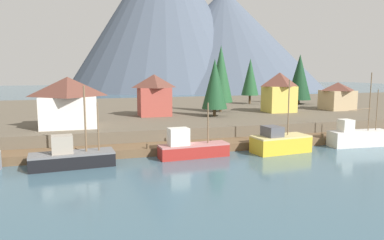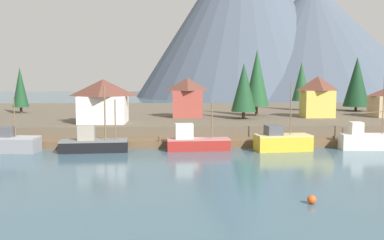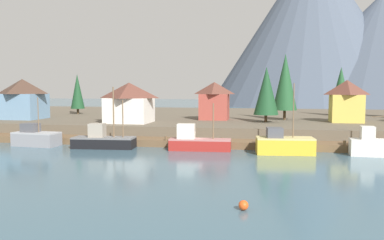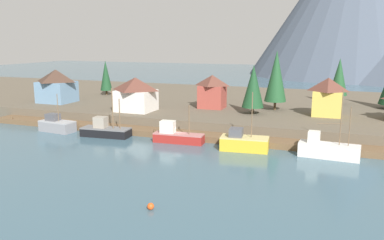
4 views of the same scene
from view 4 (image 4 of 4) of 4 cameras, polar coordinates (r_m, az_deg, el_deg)
ground_plane at (r=84.16m, az=2.94°, el=-0.10°), size 400.00×400.00×1.00m
dock at (r=67.42m, az=-1.76°, el=-2.14°), size 80.00×4.00×1.60m
shoreline_bank at (r=95.16m, az=5.16°, el=2.29°), size 400.00×56.00×2.50m
fishing_boat_grey at (r=75.87m, az=-19.26°, el=-0.71°), size 6.93×3.56×7.07m
fishing_boat_black at (r=69.62m, az=-12.64°, el=-1.51°), size 8.86×3.72×8.59m
fishing_boat_red at (r=63.80m, az=-2.29°, el=-2.32°), size 8.44×2.79×6.39m
fishing_boat_yellow at (r=59.81m, az=7.60°, el=-3.27°), size 7.50×3.89×9.04m
fishing_boat_white at (r=58.89m, az=19.30°, el=-4.09°), size 8.50×3.03×9.88m
house_yellow at (r=77.17m, az=19.30°, el=3.27°), size 5.48×4.53×7.26m
house_red at (r=82.00m, az=2.98°, el=4.24°), size 5.46×4.64×6.99m
house_white at (r=79.31m, az=-8.28°, el=3.83°), size 7.56×6.67×6.80m
house_blue at (r=95.01m, az=-19.29°, el=4.80°), size 7.68×6.89×7.58m
conifer_near_left at (r=75.83m, az=8.99°, el=4.92°), size 4.23×4.23×9.51m
conifer_near_right at (r=105.00m, az=-12.56°, el=6.40°), size 3.07×3.07×8.99m
conifer_mid_left at (r=81.01m, az=12.26°, el=6.34°), size 4.44×4.44×12.18m
conifer_mid_right at (r=93.02m, az=20.81°, el=5.95°), size 3.88×3.88×10.26m
channel_buoy at (r=39.52m, az=-6.10°, el=-12.51°), size 0.70×0.70×0.70m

